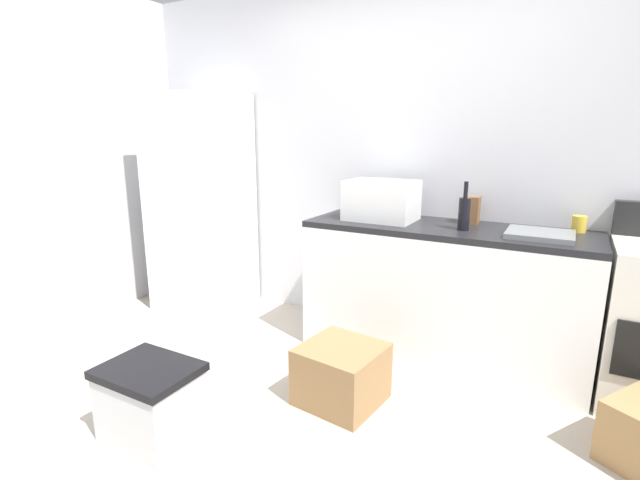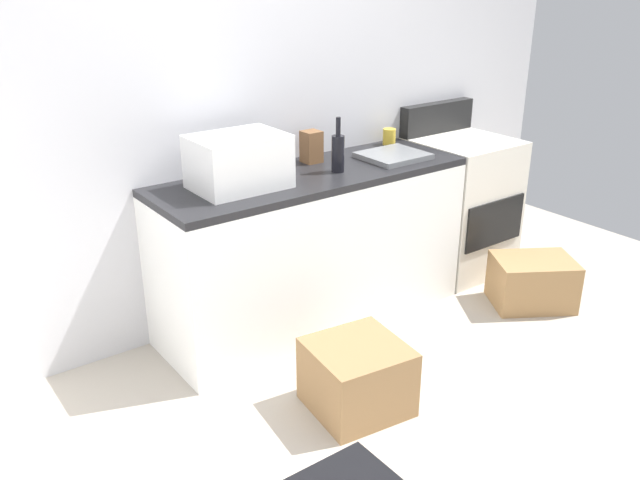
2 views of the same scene
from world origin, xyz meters
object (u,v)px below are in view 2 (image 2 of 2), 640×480
at_px(stove_oven, 459,203).
at_px(cardboard_box_large, 357,377).
at_px(wine_bottle, 338,152).
at_px(knife_block, 311,147).
at_px(microwave, 238,162).
at_px(cardboard_box_medium, 532,282).
at_px(coffee_mug, 389,137).

xyz_separation_m(stove_oven, cardboard_box_large, (-1.56, -0.83, -0.30)).
distance_m(wine_bottle, knife_block, 0.24).
bearing_deg(knife_block, wine_bottle, -89.25).
height_order(wine_bottle, cardboard_box_large, wine_bottle).
relative_size(microwave, cardboard_box_medium, 0.98).
bearing_deg(microwave, wine_bottle, -7.77).
bearing_deg(microwave, knife_block, 16.05).
xyz_separation_m(microwave, cardboard_box_large, (0.11, -0.83, -0.87)).
bearing_deg(wine_bottle, cardboard_box_medium, -28.79).
xyz_separation_m(microwave, knife_block, (0.57, 0.16, -0.05)).
xyz_separation_m(knife_block, cardboard_box_medium, (1.07, -0.83, -0.84)).
height_order(microwave, cardboard_box_large, microwave).
height_order(coffee_mug, knife_block, knife_block).
height_order(knife_block, cardboard_box_medium, knife_block).
bearing_deg(stove_oven, knife_block, 171.53).
bearing_deg(cardboard_box_medium, microwave, 157.94).
bearing_deg(microwave, stove_oven, -0.01).
bearing_deg(microwave, cardboard_box_large, -82.25).
height_order(coffee_mug, cardboard_box_large, coffee_mug).
bearing_deg(cardboard_box_medium, knife_block, 142.26).
bearing_deg(knife_block, cardboard_box_large, -114.71).
bearing_deg(stove_oven, coffee_mug, 157.21).
distance_m(wine_bottle, cardboard_box_medium, 1.49).
bearing_deg(cardboard_box_medium, stove_oven, 87.21).
distance_m(cardboard_box_large, cardboard_box_medium, 1.53).
relative_size(coffee_mug, cardboard_box_large, 0.24).
relative_size(microwave, wine_bottle, 1.53).
xyz_separation_m(coffee_mug, knife_block, (-0.63, -0.04, 0.04)).
xyz_separation_m(stove_oven, knife_block, (-1.10, 0.16, 0.52)).
bearing_deg(wine_bottle, cardboard_box_large, -121.50).
bearing_deg(coffee_mug, knife_block, -176.76).
bearing_deg(coffee_mug, wine_bottle, -156.04).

